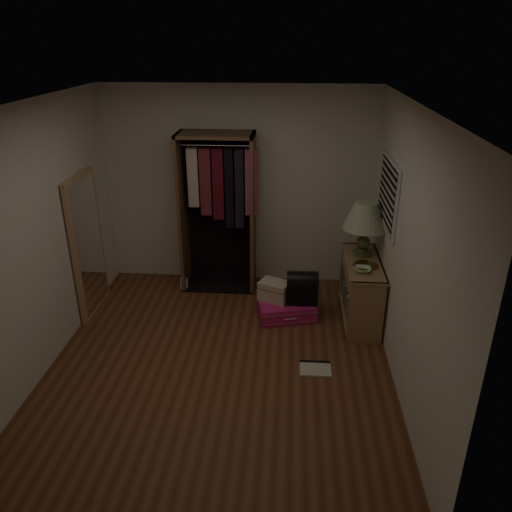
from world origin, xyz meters
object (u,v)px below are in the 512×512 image
at_px(floor_mirror, 88,245).
at_px(pink_suitcase, 286,309).
at_px(black_bag, 302,287).
at_px(console_bookshelf, 361,287).
at_px(train_case, 274,291).
at_px(table_lamp, 366,217).
at_px(open_wardrobe, 221,199).
at_px(white_jug, 184,283).

height_order(floor_mirror, pink_suitcase, floor_mirror).
bearing_deg(black_bag, console_bookshelf, 3.71).
relative_size(pink_suitcase, train_case, 1.81).
relative_size(console_bookshelf, train_case, 2.65).
bearing_deg(black_bag, train_case, 174.01).
xyz_separation_m(floor_mirror, table_lamp, (3.24, 0.19, 0.38)).
bearing_deg(floor_mirror, console_bookshelf, 0.74).
height_order(open_wardrobe, white_jug, open_wardrobe).
bearing_deg(floor_mirror, table_lamp, 3.36).
distance_m(black_bag, white_jug, 1.71).
bearing_deg(pink_suitcase, console_bookshelf, -8.66).
xyz_separation_m(black_bag, white_jug, (-1.56, 0.62, -0.33)).
xyz_separation_m(table_lamp, white_jug, (-2.26, 0.41, -1.15)).
xyz_separation_m(pink_suitcase, train_case, (-0.14, 0.04, 0.22)).
bearing_deg(white_jug, train_case, -25.65).
height_order(table_lamp, white_jug, table_lamp).
height_order(console_bookshelf, train_case, console_bookshelf).
distance_m(open_wardrobe, pink_suitcase, 1.62).
bearing_deg(table_lamp, floor_mirror, -176.64).
xyz_separation_m(open_wardrobe, black_bag, (1.06, -0.79, -0.80)).
height_order(console_bookshelf, floor_mirror, floor_mirror).
distance_m(console_bookshelf, pink_suitcase, 0.93).
height_order(pink_suitcase, train_case, train_case).
bearing_deg(train_case, table_lamp, 33.67).
xyz_separation_m(floor_mirror, white_jug, (0.98, 0.60, -0.77)).
distance_m(table_lamp, white_jug, 2.57).
bearing_deg(pink_suitcase, train_case, 152.44).
distance_m(console_bookshelf, white_jug, 2.34).
distance_m(console_bookshelf, floor_mirror, 3.27).
bearing_deg(open_wardrobe, floor_mirror, -152.60).
bearing_deg(white_jug, floor_mirror, -148.64).
height_order(train_case, black_bag, black_bag).
relative_size(console_bookshelf, floor_mirror, 0.66).
xyz_separation_m(console_bookshelf, black_bag, (-0.69, -0.06, 0.01)).
relative_size(pink_suitcase, table_lamp, 1.17).
bearing_deg(pink_suitcase, floor_mirror, 166.01).
height_order(black_bag, white_jug, black_bag).
height_order(black_bag, table_lamp, table_lamp).
bearing_deg(white_jug, black_bag, -21.62).
relative_size(open_wardrobe, white_jug, 11.24).
height_order(train_case, table_lamp, table_lamp).
bearing_deg(table_lamp, open_wardrobe, 161.63).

